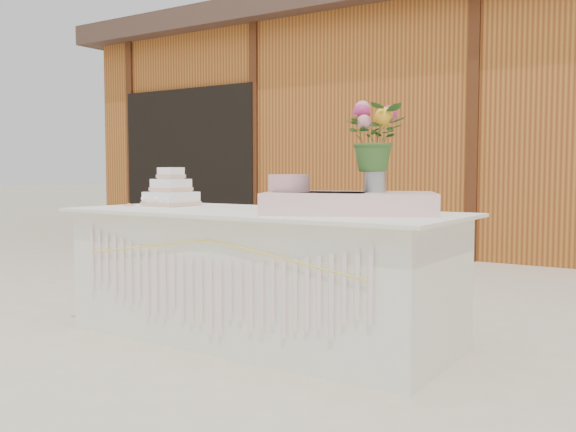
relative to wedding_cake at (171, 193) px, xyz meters
The scene contains 9 objects.
ground 1.17m from the wedding_cake, ahead, with size 80.00×80.00×0.00m, color beige.
barn 6.02m from the wedding_cake, 82.50° to the left, with size 12.60×4.60×3.30m.
cake_table 0.92m from the wedding_cake, ahead, with size 2.40×1.00×0.77m.
wedding_cake is the anchor object (origin of this frame).
pink_cake_stand 1.05m from the wedding_cake, ahead, with size 0.30×0.30×0.21m.
satin_runner 1.36m from the wedding_cake, ahead, with size 0.92×0.53×0.12m, color beige.
flower_vase 1.49m from the wedding_cake, ahead, with size 0.12×0.12×0.16m, color #A3A3A8.
bouquet 1.53m from the wedding_cake, ahead, with size 0.32×0.28×0.36m, color #305923.
loose_flowers 0.20m from the wedding_cake, behind, with size 0.15×0.37×0.02m, color pink, non-canonical shape.
Camera 1 is at (2.22, -3.06, 1.00)m, focal length 40.00 mm.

